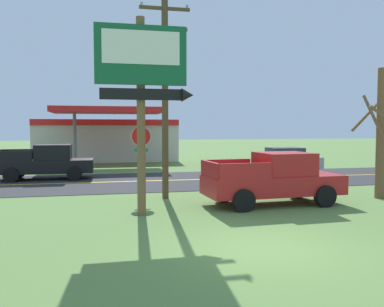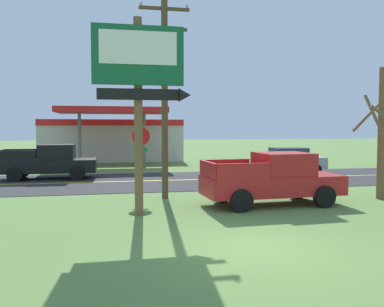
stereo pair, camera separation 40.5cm
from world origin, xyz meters
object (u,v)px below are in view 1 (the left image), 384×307
Objects in this scene: gas_station at (107,139)px; pickup_red_parked_on_lawn at (274,179)px; stop_sign at (141,149)px; car_silver_mid_lane at (286,160)px; motel_sign at (143,78)px; bare_tree at (381,131)px; pickup_black_on_road at (47,162)px; utility_pole at (165,91)px.

gas_station is 23.51m from pickup_red_parked_on_lawn.
stop_sign is 0.70× the size of car_silver_mid_lane.
motel_sign is 10.06m from bare_tree.
car_silver_mid_lane is at bearing 46.37° from motel_sign.
motel_sign is at bearing -67.79° from pickup_black_on_road.
car_silver_mid_lane is at bearing 39.88° from utility_pole.
pickup_red_parked_on_lawn is at bearing -27.17° from stop_sign.
utility_pole reaches higher than car_silver_mid_lane.
utility_pole is (0.96, -0.24, 2.37)m from stop_sign.
bare_tree is at bearing -64.54° from gas_station.
utility_pole is at bearing 167.61° from bare_tree.
gas_station is at bearing 93.07° from stop_sign.
bare_tree is 24.85m from gas_station.
utility_pole is 1.57× the size of pickup_black_on_road.
motel_sign reaches higher than stop_sign.
stop_sign is (0.24, 3.41, -2.46)m from motel_sign.
motel_sign reaches higher than pickup_black_on_road.
bare_tree is 1.00× the size of pickup_red_parked_on_lawn.
car_silver_mid_lane is at bearing 62.09° from pickup_red_parked_on_lawn.
motel_sign reaches higher than pickup_red_parked_on_lawn.
pickup_black_on_road is at bearing 126.56° from utility_pole.
motel_sign is 0.79× the size of utility_pole.
pickup_black_on_road is at bearing -105.04° from gas_station.
bare_tree reaches higher than gas_station.
motel_sign reaches higher than gas_station.
gas_station reaches higher than pickup_red_parked_on_lawn.
bare_tree is at bearing -12.54° from stop_sign.
pickup_black_on_road is (-4.35, 10.66, -3.52)m from motel_sign.
stop_sign reaches higher than pickup_red_parked_on_lawn.
car_silver_mid_lane is at bearing 36.15° from stop_sign.
gas_station is 17.10m from car_silver_mid_lane.
utility_pole is 0.68× the size of gas_station.
stop_sign is at bearing -57.66° from pickup_black_on_road.
gas_station is 2.86× the size of car_silver_mid_lane.
utility_pole is 12.21m from car_silver_mid_lane.
utility_pole is at bearing 69.28° from motel_sign.
motel_sign is 2.19× the size of stop_sign.
motel_sign is 6.21m from pickup_red_parked_on_lawn.
pickup_red_parked_on_lawn and pickup_black_on_road have the same top height.
gas_station is (-2.05, 20.53, -2.45)m from utility_pole.
motel_sign is at bearing -169.21° from pickup_red_parked_on_lawn.
utility_pole reaches higher than bare_tree.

